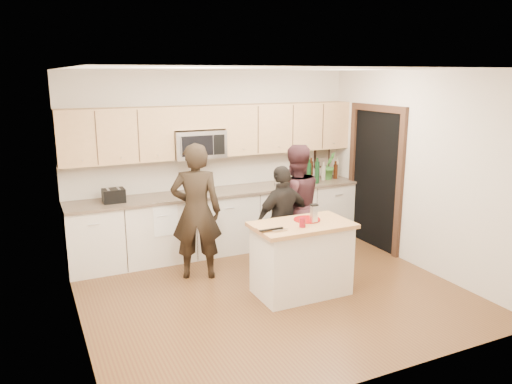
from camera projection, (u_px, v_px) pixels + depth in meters
name	position (u px, v px, depth m)	size (l,w,h in m)	color
floor	(272.00, 292.00, 6.21)	(4.50, 4.50, 0.00)	brown
room_shell	(273.00, 155.00, 5.81)	(4.52, 4.02, 2.71)	beige
back_cabinetry	(222.00, 221.00, 7.59)	(4.50, 0.66, 0.94)	beige
upper_cabinetry	(219.00, 129.00, 7.41)	(4.50, 0.33, 0.75)	tan
microwave	(198.00, 144.00, 7.28)	(0.76, 0.41, 0.40)	silver
doorway	(375.00, 173.00, 7.66)	(0.06, 1.25, 2.20)	black
framed_picture	(322.00, 156.00, 8.47)	(0.30, 0.03, 0.38)	black
dish_towel	(163.00, 210.00, 6.95)	(0.34, 0.60, 0.48)	white
island	(302.00, 258.00, 6.09)	(1.20, 0.70, 0.90)	beige
red_plate	(307.00, 219.00, 6.11)	(0.33, 0.33, 0.02)	maroon
box_grater	(314.00, 213.00, 5.97)	(0.09, 0.07, 0.22)	silver
drink_glass	(302.00, 222.00, 5.82)	(0.08, 0.08, 0.11)	maroon
cutting_board	(269.00, 229.00, 5.75)	(0.28, 0.16, 0.02)	#A86E46
tongs	(271.00, 229.00, 5.66)	(0.30, 0.03, 0.02)	black
knife	(280.00, 230.00, 5.66)	(0.19, 0.02, 0.01)	silver
toaster	(114.00, 196.00, 6.79)	(0.29, 0.23, 0.19)	black
bottle_cluster	(322.00, 170.00, 8.16)	(0.66, 0.31, 0.41)	black
orchid	(329.00, 166.00, 8.25)	(0.25, 0.20, 0.45)	#407E32
woman_left	(196.00, 212.00, 6.49)	(0.66, 0.43, 1.80)	black
woman_center	(295.00, 205.00, 6.97)	(0.83, 0.65, 1.71)	#341A1E
woman_right	(283.00, 221.00, 6.63)	(0.87, 0.36, 1.49)	black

